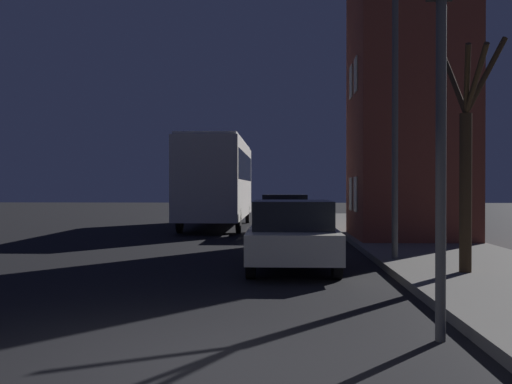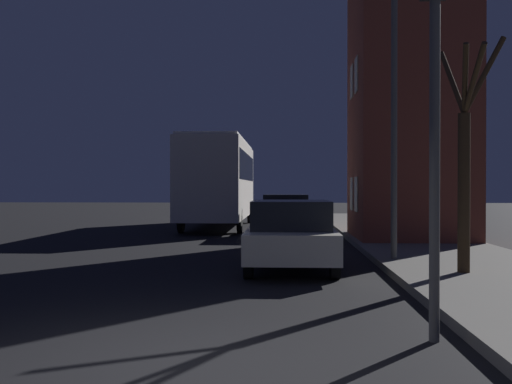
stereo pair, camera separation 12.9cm
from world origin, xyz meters
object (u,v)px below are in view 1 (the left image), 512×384
at_px(bare_tree, 467,160).
at_px(car_near_lane, 292,234).
at_px(bus, 218,176).
at_px(traffic_light, 439,42).
at_px(car_mid_lane, 285,214).
at_px(streetlamp, 376,48).

relative_size(bare_tree, car_near_lane, 1.12).
relative_size(bare_tree, bus, 0.47).
relative_size(bus, car_near_lane, 2.40).
xyz_separation_m(bare_tree, car_near_lane, (-3.29, 1.28, -1.53)).
relative_size(traffic_light, car_near_lane, 1.21).
distance_m(car_near_lane, car_mid_lane, 8.60).
distance_m(traffic_light, car_near_lane, 6.43).
relative_size(bus, car_mid_lane, 2.12).
relative_size(traffic_light, bus, 0.51).
bearing_deg(bare_tree, car_near_lane, 158.68).
xyz_separation_m(bare_tree, car_mid_lane, (-3.38, 9.89, -1.51)).
height_order(bare_tree, bus, bare_tree).
relative_size(car_near_lane, car_mid_lane, 0.88).
height_order(streetlamp, bare_tree, streetlamp).
height_order(streetlamp, traffic_light, streetlamp).
height_order(traffic_light, car_near_lane, traffic_light).
bearing_deg(traffic_light, car_near_lane, 105.42).
xyz_separation_m(bare_tree, bus, (-6.31, 14.13, -0.04)).
bearing_deg(bus, car_near_lane, -76.77).
relative_size(streetlamp, car_near_lane, 1.64).
distance_m(traffic_light, car_mid_lane, 14.58).
distance_m(bare_tree, car_mid_lane, 10.56).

